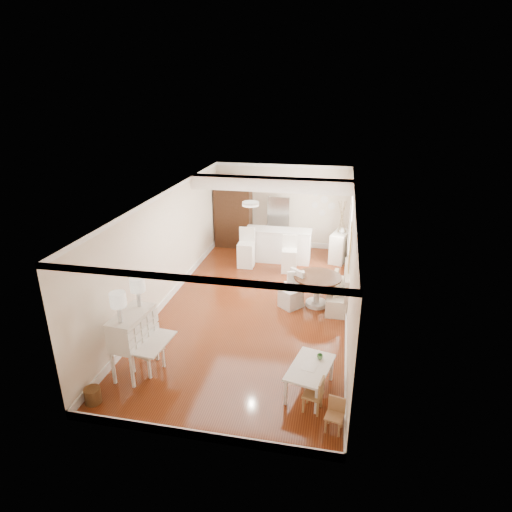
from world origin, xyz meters
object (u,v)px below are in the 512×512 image
(kids_chair_b, at_px, (312,363))
(breakfast_counter, at_px, (278,245))
(secretary_bureau, at_px, (134,343))
(kids_chair_c, at_px, (335,416))
(fridge, at_px, (289,224))
(kids_chair_a, at_px, (313,394))
(bar_stool_left, at_px, (246,248))
(bar_stool_right, at_px, (289,254))
(slip_chair_near, at_px, (291,290))
(gustavian_armchair, at_px, (147,349))
(wicker_basket, at_px, (93,395))
(kids_table, at_px, (310,379))
(sideboard, at_px, (340,247))
(dining_table, at_px, (317,291))
(pantry_cabinet, at_px, (233,213))
(slip_chair_far, at_px, (294,285))

(kids_chair_b, relative_size, breakfast_counter, 0.25)
(secretary_bureau, xyz_separation_m, kids_chair_c, (3.76, -0.80, -0.34))
(kids_chair_c, bearing_deg, fridge, 114.37)
(kids_chair_a, height_order, bar_stool_left, bar_stool_left)
(secretary_bureau, height_order, bar_stool_right, secretary_bureau)
(bar_stool_right, bearing_deg, kids_chair_a, -84.06)
(slip_chair_near, bearing_deg, kids_chair_c, -33.00)
(gustavian_armchair, bearing_deg, slip_chair_near, -21.48)
(secretary_bureau, bearing_deg, kids_chair_a, -1.70)
(wicker_basket, height_order, bar_stool_right, bar_stool_right)
(secretary_bureau, height_order, slip_chair_near, secretary_bureau)
(kids_table, bearing_deg, wicker_basket, -164.41)
(breakfast_counter, distance_m, sideboard, 1.94)
(gustavian_armchair, bearing_deg, sideboard, -12.29)
(bar_stool_right, bearing_deg, kids_table, -84.06)
(gustavian_armchair, height_order, dining_table, gustavian_armchair)
(secretary_bureau, relative_size, kids_chair_c, 2.20)
(gustavian_armchair, xyz_separation_m, sideboard, (3.50, 6.47, 0.01))
(pantry_cabinet, bearing_deg, sideboard, -10.65)
(slip_chair_near, bearing_deg, bar_stool_right, 138.70)
(secretary_bureau, bearing_deg, slip_chair_near, 56.10)
(wicker_basket, distance_m, breakfast_counter, 7.45)
(kids_table, xyz_separation_m, pantry_cabinet, (-3.20, 7.19, 0.88))
(kids_chair_c, height_order, breakfast_counter, breakfast_counter)
(kids_chair_c, bearing_deg, slip_chair_far, 116.94)
(kids_chair_c, bearing_deg, breakfast_counter, 117.70)
(slip_chair_near, bearing_deg, pantry_cabinet, 161.78)
(kids_table, bearing_deg, kids_chair_a, -78.94)
(kids_table, bearing_deg, slip_chair_far, 101.32)
(dining_table, distance_m, sideboard, 3.23)
(kids_table, bearing_deg, sideboard, 86.48)
(kids_chair_c, distance_m, bar_stool_left, 6.92)
(bar_stool_right, xyz_separation_m, pantry_cabinet, (-2.16, 1.87, 0.61))
(gustavian_armchair, xyz_separation_m, kids_chair_a, (3.19, -0.50, -0.13))
(kids_chair_a, bearing_deg, slip_chair_far, -157.55)
(kids_chair_c, xyz_separation_m, bar_stool_right, (-1.50, 6.17, 0.26))
(gustavian_armchair, relative_size, bar_stool_left, 0.76)
(kids_chair_a, bearing_deg, sideboard, -171.40)
(kids_chair_a, bearing_deg, breakfast_counter, -155.24)
(fridge, bearing_deg, kids_chair_b, -78.98)
(kids_chair_a, relative_size, bar_stool_right, 0.60)
(wicker_basket, relative_size, breakfast_counter, 0.14)
(gustavian_armchair, relative_size, kids_chair_a, 1.39)
(kids_chair_b, height_order, sideboard, sideboard)
(kids_chair_b, relative_size, bar_stool_right, 0.46)
(secretary_bureau, bearing_deg, kids_chair_b, 14.86)
(slip_chair_far, bearing_deg, bar_stool_right, -97.52)
(dining_table, bearing_deg, kids_chair_b, -88.09)
(slip_chair_far, distance_m, bar_stool_right, 1.88)
(gustavian_armchair, xyz_separation_m, bar_stool_left, (0.72, 5.41, 0.14))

